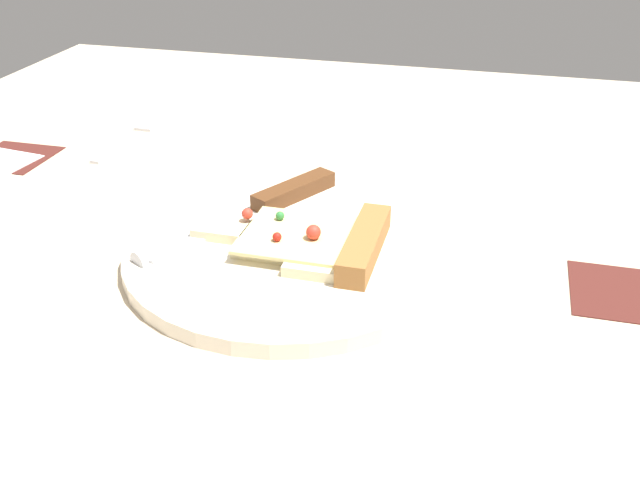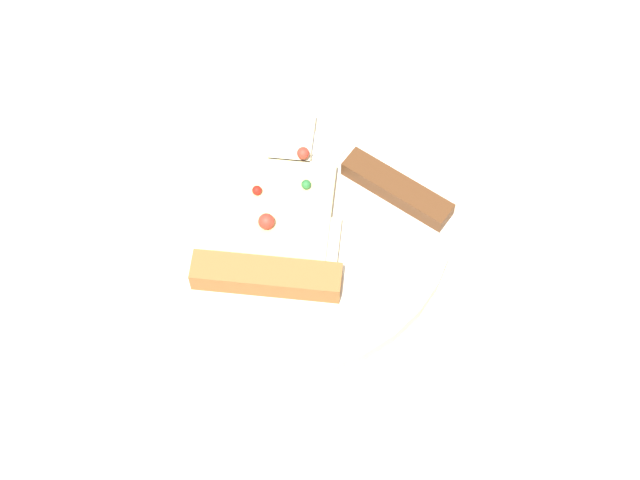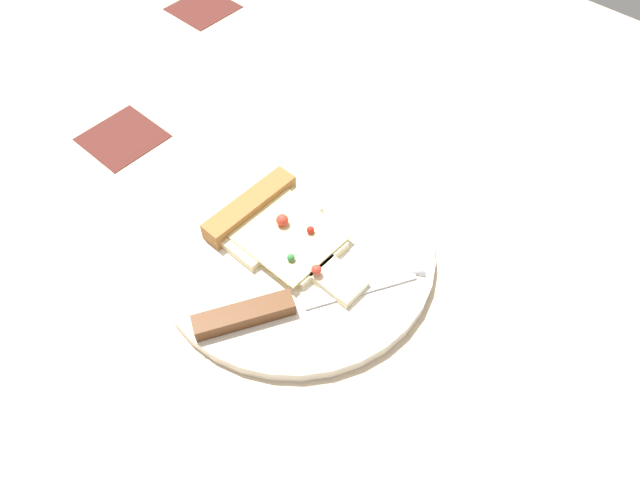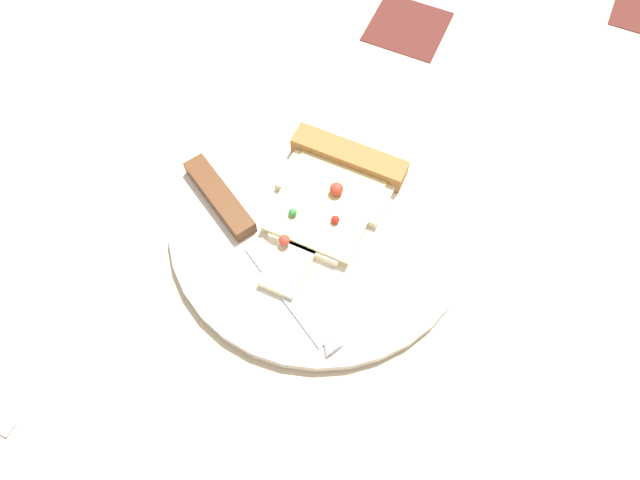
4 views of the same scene
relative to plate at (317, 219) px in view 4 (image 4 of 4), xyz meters
The scene contains 4 objects.
ground_plane 6.33cm from the plate, behind, with size 136.35×136.35×3.00cm.
plate is the anchor object (origin of this frame).
pizza_slice 3.02cm from the plate, behind, with size 17.44×12.01×2.64cm.
knife 7.26cm from the plate, 49.49° to the right, with size 13.68×21.90×2.45cm.
Camera 4 is at (30.57, 11.02, 50.55)cm, focal length 32.00 mm.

